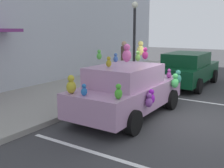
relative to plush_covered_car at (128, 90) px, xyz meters
name	(u,v)px	position (x,y,z in m)	size (l,w,h in m)	color
ground_plane	(189,118)	(0.71, -1.66, -0.81)	(60.00, 60.00, 0.00)	#38383A
sidewalk	(63,94)	(0.71, 3.34, -0.73)	(24.00, 4.00, 0.15)	gray
storefront_building	(21,14)	(0.69, 5.49, 2.39)	(24.00, 1.25, 6.40)	#B2B7C1
parking_stripe_front	(179,99)	(2.81, -0.66, -0.80)	(0.12, 3.60, 0.01)	silver
parking_stripe_rear	(94,153)	(-2.59, -0.66, -0.80)	(0.12, 3.60, 0.01)	silver
plush_covered_car	(128,90)	(0.00, 0.00, 0.00)	(4.26, 2.10, 2.22)	#B084AB
parked_sedan_behind	(187,69)	(5.34, -0.13, -0.02)	(4.53, 2.02, 1.54)	#0A381E
teddy_bear_on_sidewalk	(116,79)	(2.71, 2.14, -0.32)	(0.39, 0.32, 0.74)	beige
street_lamp_post	(134,34)	(3.78, 1.84, 1.58)	(0.28, 0.28, 3.62)	black
pedestrian_near_shopfront	(124,61)	(4.70, 2.91, 0.23)	(0.33, 0.33, 1.87)	brown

